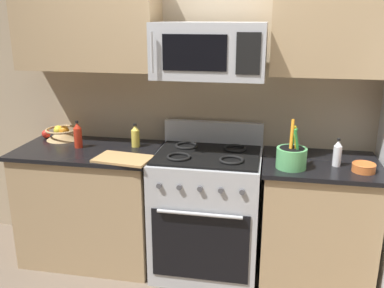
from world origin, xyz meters
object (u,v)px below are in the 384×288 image
at_px(range_oven, 207,211).
at_px(bottle_hot_sauce, 78,135).
at_px(utensil_crock, 291,157).
at_px(bottle_vinegar, 337,154).
at_px(microwave, 210,50).
at_px(fruit_basket, 62,133).
at_px(apple_loose, 46,134).
at_px(cutting_board, 123,159).
at_px(bottle_oil, 135,136).
at_px(prep_bowl, 364,167).

xyz_separation_m(range_oven, bottle_hot_sauce, (-0.99, 0.01, 0.53)).
distance_m(utensil_crock, bottle_vinegar, 0.31).
distance_m(microwave, utensil_crock, 0.89).
bearing_deg(fruit_basket, range_oven, -8.89).
bearing_deg(apple_loose, bottle_vinegar, -6.47).
xyz_separation_m(range_oven, fruit_basket, (-1.21, 0.19, 0.49)).
height_order(range_oven, bottle_hot_sauce, bottle_hot_sauce).
xyz_separation_m(utensil_crock, cutting_board, (-1.14, -0.06, -0.07)).
height_order(bottle_oil, prep_bowl, bottle_oil).
bearing_deg(bottle_hot_sauce, bottle_vinegar, -1.90).
distance_m(cutting_board, prep_bowl, 1.59).
bearing_deg(fruit_basket, utensil_crock, -10.63).
bearing_deg(cutting_board, apple_loose, 153.28).
xyz_separation_m(utensil_crock, bottle_vinegar, (0.30, 0.09, 0.01)).
relative_size(fruit_basket, cutting_board, 0.68).
distance_m(utensil_crock, bottle_hot_sauce, 1.57).
xyz_separation_m(apple_loose, bottle_vinegar, (2.23, -0.25, 0.05)).
relative_size(utensil_crock, prep_bowl, 2.17).
bearing_deg(bottle_oil, microwave, -8.32).
bearing_deg(bottle_hot_sauce, cutting_board, -26.26).
distance_m(cutting_board, bottle_oil, 0.32).
bearing_deg(prep_bowl, bottle_vinegar, 152.48).
bearing_deg(fruit_basket, microwave, -7.61).
relative_size(bottle_vinegar, bottle_hot_sauce, 0.92).
height_order(apple_loose, bottle_vinegar, bottle_vinegar).
height_order(microwave, apple_loose, microwave).
xyz_separation_m(fruit_basket, cutting_board, (0.65, -0.39, -0.05)).
distance_m(microwave, bottle_hot_sauce, 1.18).
distance_m(microwave, bottle_vinegar, 1.09).
xyz_separation_m(apple_loose, bottle_hot_sauce, (0.37, -0.19, 0.06)).
distance_m(apple_loose, bottle_hot_sauce, 0.42).
xyz_separation_m(fruit_basket, prep_bowl, (2.24, -0.32, -0.02)).
relative_size(range_oven, bottle_oil, 6.06).
distance_m(range_oven, cutting_board, 0.74).
distance_m(fruit_basket, bottle_oil, 0.65).
bearing_deg(bottle_vinegar, microwave, 174.77).
xyz_separation_m(microwave, bottle_oil, (-0.57, 0.08, -0.65)).
bearing_deg(microwave, fruit_basket, 172.39).
bearing_deg(utensil_crock, cutting_board, -177.18).
xyz_separation_m(utensil_crock, bottle_oil, (-1.15, 0.26, 0.01)).
bearing_deg(bottle_hot_sauce, bottle_oil, 13.65).
relative_size(fruit_basket, prep_bowl, 1.75).
xyz_separation_m(fruit_basket, bottle_vinegar, (2.09, -0.24, 0.03)).
relative_size(bottle_vinegar, prep_bowl, 1.28).
distance_m(cutting_board, bottle_hot_sauce, 0.49).
distance_m(bottle_vinegar, bottle_hot_sauce, 1.86).
bearing_deg(prep_bowl, fruit_basket, 171.79).
bearing_deg(apple_loose, range_oven, -8.40).
distance_m(fruit_basket, bottle_vinegar, 2.10).
height_order(cutting_board, bottle_vinegar, bottle_vinegar).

